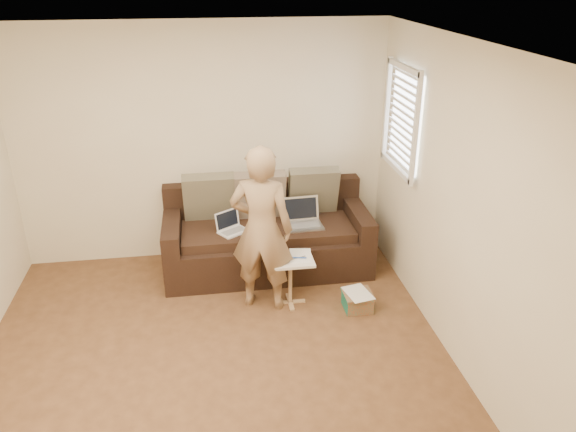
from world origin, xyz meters
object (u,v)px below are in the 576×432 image
object	(u,v)px
sofa	(267,233)
person	(262,229)
drinking_glass	(275,253)
side_table	(290,281)
laptop_white	(234,232)
striped_box	(358,301)
laptop_silver	(304,227)

from	to	relation	value
sofa	person	xyz separation A→B (m)	(-0.13, -0.73, 0.40)
drinking_glass	side_table	bearing A→B (deg)	-16.26
laptop_white	striped_box	distance (m)	1.47
side_table	striped_box	bearing A→B (deg)	-17.46
laptop_silver	drinking_glass	xyz separation A→B (m)	(-0.40, -0.61, 0.03)
laptop_silver	drinking_glass	bearing A→B (deg)	-126.27
person	striped_box	xyz separation A→B (m)	(0.90, -0.23, -0.73)
sofa	side_table	world-z (taller)	sofa
person	side_table	xyz separation A→B (m)	(0.27, -0.03, -0.58)
person	laptop_silver	bearing A→B (deg)	-112.42
laptop_silver	person	world-z (taller)	person
drinking_glass	striped_box	size ratio (longest dim) A/B	0.43
laptop_white	laptop_silver	bearing A→B (deg)	-31.87
sofa	laptop_white	world-z (taller)	sofa
laptop_white	person	world-z (taller)	person
sofa	laptop_silver	world-z (taller)	sofa
laptop_white	drinking_glass	distance (m)	0.68
laptop_white	sofa	bearing A→B (deg)	-14.21
sofa	person	distance (m)	0.84
laptop_white	striped_box	xyz separation A→B (m)	(1.14, -0.82, -0.43)
striped_box	side_table	bearing A→B (deg)	162.54
drinking_glass	striped_box	distance (m)	0.94
side_table	drinking_glass	world-z (taller)	drinking_glass
laptop_silver	person	distance (m)	0.86
sofa	laptop_white	xyz separation A→B (m)	(-0.37, -0.13, 0.10)
laptop_white	person	size ratio (longest dim) A/B	0.18
laptop_white	person	bearing A→B (deg)	-102.39
side_table	person	bearing A→B (deg)	173.88
sofa	striped_box	bearing A→B (deg)	-51.07
sofa	drinking_glass	distance (m)	0.72
person	striped_box	distance (m)	1.19
drinking_glass	striped_box	world-z (taller)	drinking_glass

